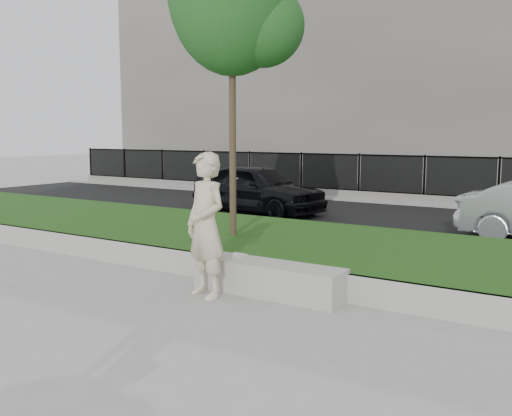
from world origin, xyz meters
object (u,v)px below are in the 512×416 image
Objects in this scene: stone_bench at (268,279)px; man at (206,225)px; book at (238,255)px; car_dark at (258,188)px.

man is at bearing -141.25° from stone_bench.
man is at bearing -88.77° from book.
car_dark is at bearing 135.94° from man.
man is 0.88m from book.
book is at bearing 166.95° from stone_bench.
stone_bench is 8.12m from car_dark.
stone_bench is 9.17× the size of book.
man reaches higher than stone_bench.
book is 7.66m from car_dark.
man is at bearing -142.63° from car_dark.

